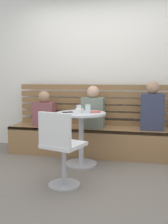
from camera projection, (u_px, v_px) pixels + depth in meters
ground at (76, 184)px, 3.03m from camera, size 8.00×8.00×0.00m
back_wall at (99, 64)px, 4.43m from camera, size 5.20×0.10×2.90m
booth_bench at (94, 141)px, 4.16m from camera, size 2.70×0.52×0.44m
booth_backrest at (97, 105)px, 4.32m from camera, size 2.65×0.04×0.67m
cafe_table at (81, 128)px, 3.64m from camera, size 0.68×0.68×0.74m
white_chair at (61, 146)px, 2.87m from camera, size 0.50×0.50×0.85m
person_adult at (152, 108)px, 3.89m from camera, size 0.34×0.22×0.72m
person_child_left at (93, 109)px, 4.07m from camera, size 0.34×0.22×0.66m
person_child_middle at (44, 111)px, 4.24m from camera, size 0.34×0.22×0.57m
cup_water_clear at (79, 109)px, 3.54m from camera, size 0.07×0.07×0.11m
cup_espresso_small at (82, 110)px, 3.63m from camera, size 0.06×0.06×0.05m
cup_ceramic_white at (78, 111)px, 3.45m from camera, size 0.08×0.08×0.07m
cup_glass_tall at (88, 109)px, 3.49m from camera, size 0.07×0.07×0.12m
plate_small at (95, 112)px, 3.64m from camera, size 0.17×0.17×0.01m
phone_on_table at (67, 112)px, 3.61m from camera, size 0.15×0.15×0.01m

